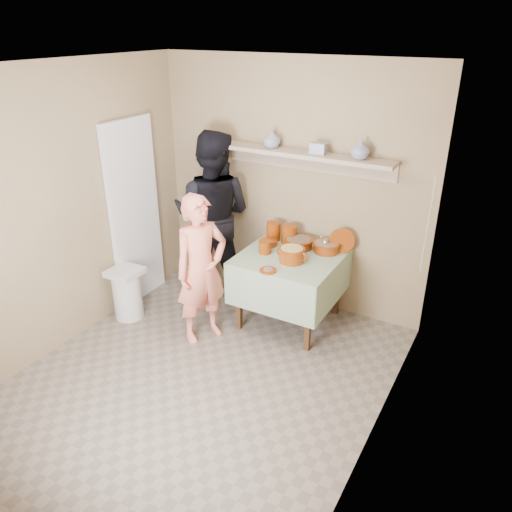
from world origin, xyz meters
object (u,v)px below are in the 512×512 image
Objects in this scene: person_helper at (213,215)px; trash_bin at (127,293)px; person_cook at (202,270)px; cazuela_rice at (292,254)px; serving_table at (290,266)px.

trash_bin is at bearing 47.57° from person_helper.
trash_bin is at bearing 122.03° from person_cook.
person_cook reaches higher than cazuela_rice.
cazuela_rice is (1.11, -0.30, -0.09)m from person_helper.
serving_table is (0.62, 0.67, -0.10)m from person_cook.
trash_bin is (-0.48, -0.94, -0.65)m from person_helper.
person_helper reaches higher than trash_bin.
person_helper is (-0.43, 0.84, 0.19)m from person_cook.
serving_table is at bearing 155.12° from person_helper.
person_helper is 1.10m from serving_table.
person_helper is 1.92× the size of serving_table.
serving_table is (1.04, -0.18, -0.29)m from person_helper.
person_helper reaches higher than cazuela_rice.
cazuela_rice is at bearing -61.58° from serving_table.
person_cook is at bearing -141.37° from cazuela_rice.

